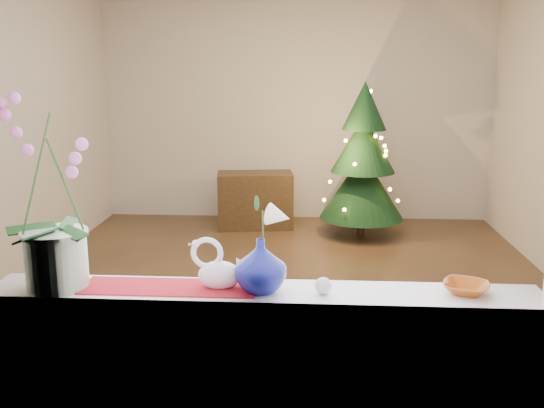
% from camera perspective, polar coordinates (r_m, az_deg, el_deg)
% --- Properties ---
extents(ground, '(5.00, 5.00, 0.00)m').
position_cam_1_polar(ground, '(4.97, 1.38, -8.24)').
color(ground, '#392417').
rests_on(ground, ground).
extents(wall_back, '(4.50, 0.10, 2.70)m').
position_cam_1_polar(wall_back, '(7.14, 2.26, 9.35)').
color(wall_back, beige).
rests_on(wall_back, ground).
extents(wall_front, '(4.50, 0.10, 2.70)m').
position_cam_1_polar(wall_front, '(2.18, -1.07, 1.28)').
color(wall_front, beige).
rests_on(wall_front, ground).
extents(wall_left, '(0.10, 5.00, 2.70)m').
position_cam_1_polar(wall_left, '(5.25, -24.11, 6.97)').
color(wall_left, beige).
rests_on(wall_left, ground).
extents(windowsill, '(2.20, 0.26, 0.04)m').
position_cam_1_polar(windowsill, '(2.43, -0.77, -8.53)').
color(windowsill, white).
rests_on(windowsill, window_apron).
extents(window_frame, '(2.22, 0.06, 1.60)m').
position_cam_1_polar(window_frame, '(2.17, -1.05, 10.53)').
color(window_frame, white).
rests_on(window_frame, windowsill).
extents(runner, '(0.70, 0.20, 0.01)m').
position_cam_1_polar(runner, '(2.48, -9.64, -7.72)').
color(runner, maroon).
rests_on(runner, windowsill).
extents(orchid_pot, '(0.35, 0.35, 0.77)m').
position_cam_1_polar(orchid_pot, '(2.50, -20.11, 0.96)').
color(orchid_pot, beige).
rests_on(orchid_pot, windowsill).
extents(swan, '(0.26, 0.18, 0.20)m').
position_cam_1_polar(swan, '(2.42, -4.98, -5.68)').
color(swan, white).
rests_on(swan, windowsill).
extents(blue_vase, '(0.30, 0.30, 0.25)m').
position_cam_1_polar(blue_vase, '(2.37, -1.09, -5.43)').
color(blue_vase, '#0A1062').
rests_on(blue_vase, windowsill).
extents(lily, '(0.14, 0.08, 0.18)m').
position_cam_1_polar(lily, '(2.32, -1.11, -0.37)').
color(lily, white).
rests_on(lily, blue_vase).
extents(paperweight, '(0.09, 0.09, 0.07)m').
position_cam_1_polar(paperweight, '(2.38, 4.84, -7.68)').
color(paperweight, silver).
rests_on(paperweight, windowsill).
extents(amber_dish, '(0.19, 0.19, 0.04)m').
position_cam_1_polar(amber_dish, '(2.51, 17.79, -7.59)').
color(amber_dish, '#A14712').
rests_on(amber_dish, windowsill).
extents(xmas_tree, '(1.18, 1.18, 1.64)m').
position_cam_1_polar(xmas_tree, '(6.49, 8.55, 4.13)').
color(xmas_tree, black).
rests_on(xmas_tree, ground).
extents(side_table, '(0.88, 0.52, 0.62)m').
position_cam_1_polar(side_table, '(6.82, -1.60, 0.36)').
color(side_table, black).
rests_on(side_table, ground).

